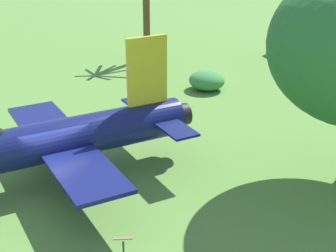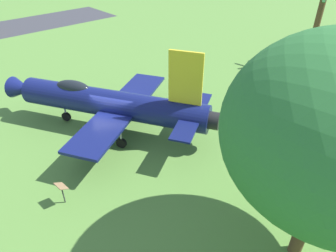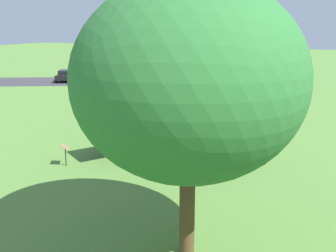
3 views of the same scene
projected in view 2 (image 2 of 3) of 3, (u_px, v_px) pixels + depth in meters
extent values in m
plane|color=#568438|center=(115.00, 130.00, 18.97)|extent=(200.00, 200.00, 0.00)
cylinder|color=#111951|center=(112.00, 104.00, 17.96)|extent=(10.69, 7.44, 1.62)
cone|color=#111951|center=(23.00, 89.00, 19.61)|extent=(2.08, 2.01, 1.38)
cylinder|color=black|center=(214.00, 121.00, 16.39)|extent=(1.02, 1.14, 0.97)
ellipsoid|color=black|center=(73.00, 87.00, 18.24)|extent=(2.35, 1.92, 0.84)
cube|color=yellow|center=(186.00, 78.00, 15.59)|extent=(1.61, 1.06, 2.86)
cube|color=#111951|center=(98.00, 134.00, 15.70)|extent=(3.86, 4.47, 0.16)
cube|color=#111951|center=(140.00, 88.00, 20.14)|extent=(3.86, 4.47, 0.16)
cube|color=#111951|center=(184.00, 131.00, 15.25)|extent=(1.88, 2.11, 0.10)
cube|color=#111951|center=(200.00, 100.00, 17.97)|extent=(1.88, 2.11, 0.10)
cylinder|color=#A5A8AD|center=(64.00, 107.00, 19.32)|extent=(0.12, 0.12, 1.38)
cylinder|color=black|center=(66.00, 117.00, 19.70)|extent=(0.61, 0.47, 0.60)
cylinder|color=#A5A8AD|center=(120.00, 133.00, 16.93)|extent=(0.12, 0.12, 1.38)
cylinder|color=black|center=(121.00, 143.00, 17.31)|extent=(0.61, 0.47, 0.60)
cylinder|color=#A5A8AD|center=(141.00, 107.00, 19.32)|extent=(0.12, 0.12, 1.38)
cylinder|color=black|center=(142.00, 117.00, 19.70)|extent=(0.61, 0.47, 0.60)
cylinder|color=brown|center=(306.00, 219.00, 10.87)|extent=(0.49, 0.49, 3.73)
cylinder|color=brown|center=(316.00, 29.00, 26.06)|extent=(0.51, 0.51, 6.40)
ellipsoid|color=#387F3D|center=(314.00, 100.00, 21.01)|extent=(2.12, 2.21, 1.17)
cylinder|color=#333333|center=(63.00, 195.00, 13.75)|extent=(0.06, 0.06, 0.90)
cube|color=olive|center=(61.00, 186.00, 13.44)|extent=(0.66, 0.72, 0.25)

